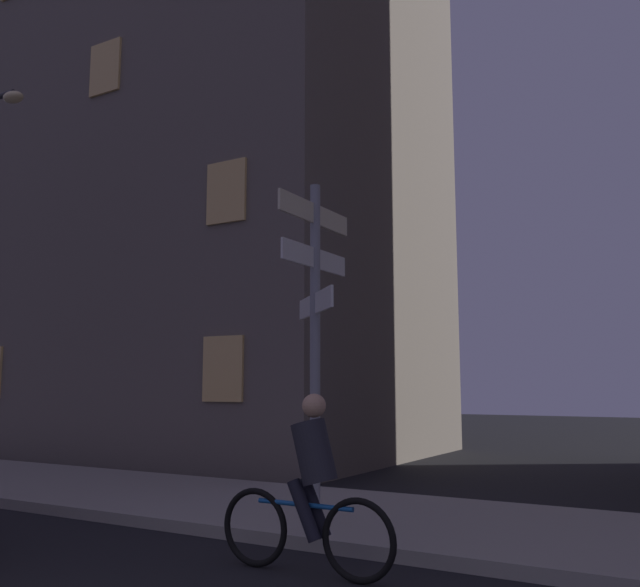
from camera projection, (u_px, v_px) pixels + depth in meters
sidewalk_kerb at (412, 523)px, 8.13m from camera, size 40.00×3.21×0.14m
signpost at (315, 316)px, 7.98m from camera, size 1.06×1.56×3.92m
cyclist at (309, 490)px, 6.19m from camera, size 1.82×0.32×1.61m
building_left_block at (173, 156)px, 19.45m from camera, size 13.78×8.24×16.35m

